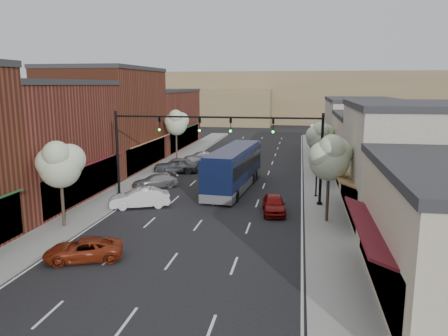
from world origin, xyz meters
The scene contains 28 objects.
ground centered at (0.00, 0.00, 0.00)m, with size 160.00×160.00×0.00m, color black.
sidewalk_left centered at (-8.40, 18.50, 0.07)m, with size 2.80×73.00×0.15m, color gray.
sidewalk_right centered at (8.40, 18.50, 0.07)m, with size 2.80×73.00×0.15m, color gray.
curb_left centered at (-7.00, 18.50, 0.07)m, with size 0.25×73.00×0.17m, color gray.
curb_right centered at (7.00, 18.50, 0.07)m, with size 0.25×73.00×0.17m, color gray.
bldg_left_midnear centered at (-14.23, 6.00, 4.66)m, with size 10.14×14.10×9.40m.
bldg_left_midfar centered at (-14.24, 20.00, 5.40)m, with size 10.14×14.10×10.90m.
bldg_left_far centered at (-14.22, 36.00, 4.16)m, with size 10.14×18.10×8.40m.
bldg_right_midnear centered at (13.72, 6.00, 3.91)m, with size 9.14×12.10×7.90m.
bldg_right_midfar centered at (13.70, 18.00, 3.17)m, with size 9.14×12.10×6.40m.
bldg_right_far centered at (13.71, 32.00, 3.66)m, with size 9.14×16.10×7.40m.
hill_far centered at (0.00, 90.00, 6.00)m, with size 120.00×30.00×12.00m, color #7A6647.
hill_near centered at (-25.00, 78.00, 4.00)m, with size 50.00×20.00×8.00m, color #7A6647.
signal_mast_right centered at (5.62, 8.00, 4.62)m, with size 8.22×0.46×7.00m.
signal_mast_left centered at (-5.62, 8.00, 4.62)m, with size 8.22×0.46×7.00m.
tree_right_near centered at (8.35, 3.94, 4.45)m, with size 2.85×2.65×5.95m.
tree_right_far centered at (8.35, 19.94, 3.99)m, with size 2.85×2.65×5.43m.
tree_left_near centered at (-8.25, -0.06, 4.22)m, with size 2.85×2.65×5.69m.
tree_left_far centered at (-8.25, 25.94, 4.60)m, with size 2.85×2.65×6.13m.
lamp_post_near centered at (7.80, 10.50, 3.01)m, with size 0.44×0.44×4.44m.
lamp_post_far centered at (7.80, 28.00, 3.01)m, with size 0.44×0.44×4.44m.
coach_bus centered at (0.80, 12.36, 1.90)m, with size 3.61×12.09×3.64m.
red_hatchback centered at (4.71, 5.61, 0.66)m, with size 1.57×3.89×1.33m, color maroon.
parked_car_a centered at (-4.56, -4.61, 0.56)m, with size 1.85×4.02×1.12m, color maroon.
parked_car_b centered at (-5.24, 5.40, 0.73)m, with size 1.54×4.40×1.45m, color silver.
parked_car_c centered at (-6.20, 11.72, 0.59)m, with size 1.65×4.06×1.18m, color gray.
parked_car_d centered at (-6.17, 18.50, 0.80)m, with size 1.88×4.68×1.59m, color #525559.
parked_car_e centered at (-5.02, 24.64, 0.63)m, with size 1.33×3.80×1.25m, color #95969A.
Camera 1 is at (6.37, -24.56, 9.03)m, focal length 35.00 mm.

